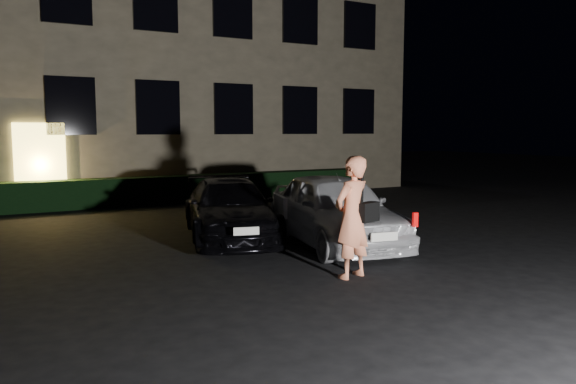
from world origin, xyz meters
TOP-DOWN VIEW (x-y plane):
  - ground at (0.00, 0.00)m, footprint 80.00×80.00m
  - building at (-0.00, 14.99)m, footprint 20.00×8.11m
  - hedge at (0.00, 10.50)m, footprint 15.00×0.70m
  - sedan at (-0.46, 4.17)m, footprint 2.81×4.56m
  - hatch at (1.09, 2.49)m, footprint 2.49×4.51m
  - man at (-0.06, 0.29)m, footprint 0.87×0.63m

SIDE VIEW (x-z plane):
  - ground at x=0.00m, z-range 0.00..0.00m
  - hedge at x=0.00m, z-range 0.00..0.85m
  - sedan at x=-0.46m, z-range 0.00..1.24m
  - hatch at x=1.09m, z-range 0.00..1.45m
  - man at x=-0.06m, z-range 0.00..1.90m
  - building at x=0.00m, z-range 0.00..12.00m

